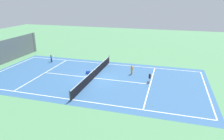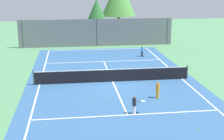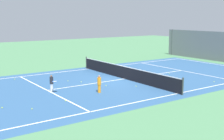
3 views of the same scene
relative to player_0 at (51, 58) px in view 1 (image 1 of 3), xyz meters
name	(u,v)px [view 1 (image 1 of 3)]	position (x,y,z in m)	size (l,w,h in m)	color
ground_plane	(94,78)	(-4.14, -8.03, -0.58)	(80.00, 80.00, 0.00)	#4C8456
court_surface	(94,78)	(-4.14, -8.03, -0.58)	(13.00, 25.00, 0.01)	#2D5684
tennis_net	(94,74)	(-4.14, -8.03, -0.07)	(11.90, 0.10, 1.10)	#333833
player_0	(51,58)	(0.00, 0.00, 0.00)	(0.82, 0.39, 1.10)	#232328
player_1	(132,70)	(-1.69, -11.93, -0.01)	(0.24, 0.24, 1.12)	orange
player_2	(150,78)	(-3.68, -14.28, -0.01)	(0.80, 0.33, 1.09)	silver
ball_crate	(88,72)	(-2.90, -6.77, -0.40)	(0.44, 0.37, 0.43)	blue
tennis_ball_0	(108,71)	(-1.58, -8.98, -0.55)	(0.07, 0.07, 0.07)	#CCE533
tennis_ball_1	(74,62)	(0.57, -3.28, -0.55)	(0.07, 0.07, 0.07)	#CCE533
tennis_ball_2	(153,106)	(-8.74, -15.14, -0.55)	(0.07, 0.07, 0.07)	#CCE533
tennis_ball_3	(100,64)	(0.72, -7.07, -0.55)	(0.07, 0.07, 0.07)	#CCE533
tennis_ball_4	(154,74)	(-1.12, -14.59, -0.55)	(0.07, 0.07, 0.07)	#CCE533
tennis_ball_5	(85,83)	(-5.90, -7.71, -0.55)	(0.07, 0.07, 0.07)	#CCE533
tennis_ball_6	(184,80)	(-1.84, -17.92, -0.55)	(0.07, 0.07, 0.07)	#CCE533
tennis_ball_7	(121,84)	(-5.00, -11.39, -0.55)	(0.07, 0.07, 0.07)	#CCE533
tennis_ball_8	(61,73)	(-3.70, -3.58, -0.55)	(0.07, 0.07, 0.07)	#CCE533
tennis_ball_9	(118,77)	(-2.99, -10.55, -0.55)	(0.07, 0.07, 0.07)	#CCE533
tennis_ball_10	(173,75)	(-0.73, -16.70, -0.55)	(0.07, 0.07, 0.07)	#CCE533
tennis_ball_11	(125,88)	(-5.89, -12.03, -0.55)	(0.07, 0.07, 0.07)	#CCE533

